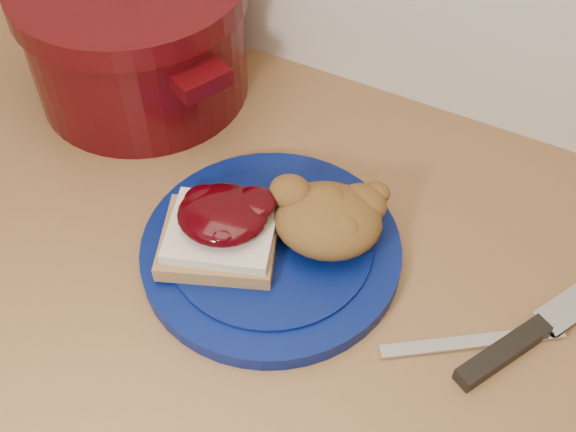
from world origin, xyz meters
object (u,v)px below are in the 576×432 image
at_px(plate, 271,250).
at_px(pepper_grinder, 136,42).
at_px(chef_knife, 533,332).
at_px(butter_knife, 473,341).
at_px(dutch_oven, 137,35).

bearing_deg(plate, pepper_grinder, 148.99).
relative_size(chef_knife, pepper_grinder, 1.92).
bearing_deg(butter_knife, pepper_grinder, 126.26).
distance_m(chef_knife, pepper_grinder, 0.58).
bearing_deg(butter_knife, plate, 144.04).
distance_m(plate, dutch_oven, 0.34).
bearing_deg(butter_knife, dutch_oven, 126.17).
bearing_deg(pepper_grinder, butter_knife, -18.93).
bearing_deg(butter_knife, chef_knife, -0.11).
distance_m(dutch_oven, pepper_grinder, 0.01).
height_order(chef_knife, pepper_grinder, pepper_grinder).
relative_size(chef_knife, dutch_oven, 0.72).
bearing_deg(dutch_oven, chef_knife, -14.23).
distance_m(butter_knife, pepper_grinder, 0.54).
height_order(chef_knife, butter_knife, chef_knife).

